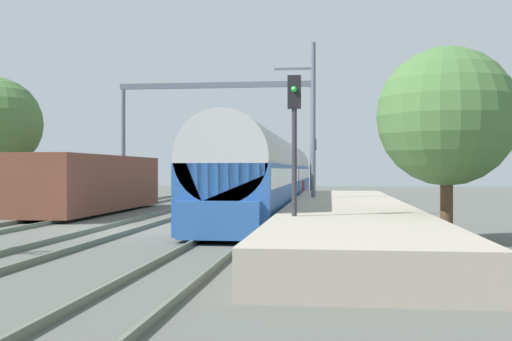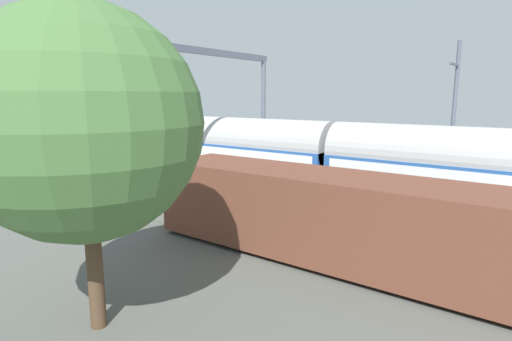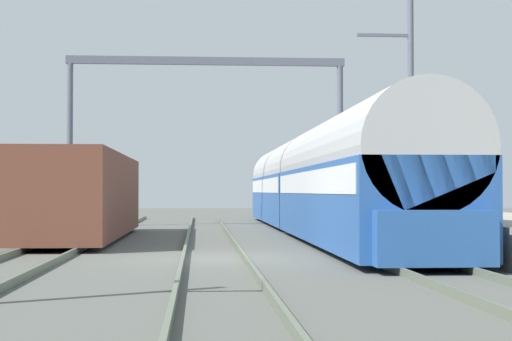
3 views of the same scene
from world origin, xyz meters
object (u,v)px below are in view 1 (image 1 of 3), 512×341
catenary_gantry (216,116)px  freight_car (95,184)px  person_crossing (301,188)px  railway_signal_near (294,137)px  passenger_train (272,173)px  railway_signal_far (314,160)px

catenary_gantry → freight_car: bearing=-112.7°
freight_car → person_crossing: 12.83m
railway_signal_near → catenary_gantry: catenary_gantry is taller
passenger_train → person_crossing: 4.43m
freight_car → passenger_train: bearing=25.4°
passenger_train → person_crossing: passenger_train is taller
person_crossing → railway_signal_near: railway_signal_near is taller
passenger_train → railway_signal_far: (1.92, 13.99, 0.97)m
catenary_gantry → railway_signal_near: bearing=-74.4°
person_crossing → passenger_train: bearing=-163.9°
railway_signal_far → catenary_gantry: bearing=-128.1°
person_crossing → railway_signal_near: (0.81, -21.06, 2.02)m
railway_signal_far → catenary_gantry: 10.38m
person_crossing → catenary_gantry: (-5.64, 2.00, 4.63)m
freight_car → catenary_gantry: bearing=67.3°
passenger_train → railway_signal_far: bearing=82.2°
passenger_train → railway_signal_near: railway_signal_near is taller
railway_signal_far → catenary_gantry: catenary_gantry is taller
passenger_train → railway_signal_far: 14.15m
freight_car → person_crossing: (9.90, 8.14, -0.44)m
person_crossing → freight_car: bearing=164.2°
freight_car → railway_signal_near: bearing=-50.3°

